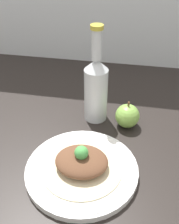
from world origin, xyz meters
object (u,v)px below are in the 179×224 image
plate (82,169)px  apple (127,116)px  cider_bottle (96,87)px  plated_food (82,162)px

plate → apple: size_ratio=3.23×
cider_bottle → apple: cider_bottle is taller
plated_food → cider_bottle: size_ratio=0.68×
apple → cider_bottle: bearing=166.9°
plate → cider_bottle: 26.62cm
plate → apple: apple is taller
plate → cider_bottle: size_ratio=0.94×
plate → cider_bottle: cider_bottle is taller
apple → plate: bearing=-114.9°
plated_food → cider_bottle: cider_bottle is taller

